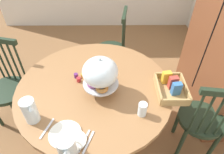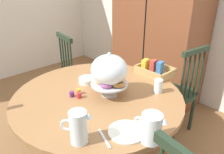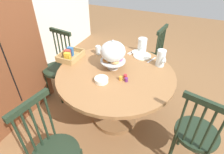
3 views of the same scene
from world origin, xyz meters
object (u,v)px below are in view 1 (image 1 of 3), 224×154
object	(u,v)px
cereal_bowl	(103,67)
china_plate_small	(75,140)
windsor_chair_by_cabinet	(9,89)
dining_table	(95,101)
pastry_stand_with_dome	(100,73)
cereal_basket	(171,87)
china_plate_large	(65,134)
orange_juice_pitcher	(30,111)
milk_pitcher	(67,148)
windsor_chair_far_side	(201,121)
drinking_glass	(142,109)
windsor_chair_near_window	(112,50)

from	to	relation	value
cereal_bowl	china_plate_small	bearing A→B (deg)	-12.22
windsor_chair_by_cabinet	dining_table	bearing A→B (deg)	74.19
pastry_stand_with_dome	cereal_basket	bearing A→B (deg)	90.87
pastry_stand_with_dome	china_plate_large	size ratio (longest dim) A/B	1.56
orange_juice_pitcher	milk_pitcher	xyz separation A→B (m)	(0.27, 0.29, -0.01)
windsor_chair_by_cabinet	cereal_basket	size ratio (longest dim) A/B	3.09
milk_pitcher	cereal_bowl	world-z (taller)	milk_pitcher
windsor_chair_far_side	cereal_basket	size ratio (longest dim) A/B	3.09
orange_juice_pitcher	drinking_glass	distance (m)	0.78
pastry_stand_with_dome	cereal_bowl	bearing A→B (deg)	179.24
windsor_chair_by_cabinet	drinking_glass	distance (m)	1.43
orange_juice_pitcher	cereal_basket	bearing A→B (deg)	104.88
windsor_chair_near_window	china_plate_small	world-z (taller)	windsor_chair_near_window
windsor_chair_by_cabinet	windsor_chair_far_side	distance (m)	1.90
dining_table	china_plate_large	bearing A→B (deg)	-19.87
windsor_chair_far_side	cereal_bowl	world-z (taller)	windsor_chair_far_side
dining_table	cereal_basket	distance (m)	0.67
china_plate_large	cereal_basket	bearing A→B (deg)	116.93
china_plate_large	windsor_chair_near_window	bearing A→B (deg)	166.67
windsor_chair_by_cabinet	china_plate_small	distance (m)	1.17
milk_pitcher	windsor_chair_near_window	bearing A→B (deg)	169.52
china_plate_large	pastry_stand_with_dome	bearing A→B (deg)	150.04
dining_table	china_plate_large	xyz separation A→B (m)	(0.46, -0.17, 0.20)
windsor_chair_far_side	cereal_bowl	xyz separation A→B (m)	(-0.38, -0.87, 0.31)
china_plate_large	drinking_glass	size ratio (longest dim) A/B	2.00
windsor_chair_far_side	cereal_basket	world-z (taller)	windsor_chair_far_side
orange_juice_pitcher	dining_table	bearing A→B (deg)	128.93
orange_juice_pitcher	china_plate_small	bearing A→B (deg)	60.69
windsor_chair_far_side	china_plate_large	world-z (taller)	windsor_chair_far_side
milk_pitcher	drinking_glass	size ratio (longest dim) A/B	1.78
china_plate_small	cereal_basket	bearing A→B (deg)	122.29
windsor_chair_by_cabinet	china_plate_large	bearing A→B (deg)	46.10
pastry_stand_with_dome	orange_juice_pitcher	distance (m)	0.55
cereal_bowl	drinking_glass	world-z (taller)	drinking_glass
dining_table	windsor_chair_far_side	size ratio (longest dim) A/B	1.33
milk_pitcher	windsor_chair_by_cabinet	bearing A→B (deg)	-137.21
orange_juice_pitcher	windsor_chair_near_window	bearing A→B (deg)	155.56
windsor_chair_far_side	drinking_glass	xyz separation A→B (m)	(0.14, -0.57, 0.34)
pastry_stand_with_dome	china_plate_small	distance (m)	0.51
orange_juice_pitcher	windsor_chair_far_side	bearing A→B (deg)	97.44
windsor_chair_by_cabinet	drinking_glass	world-z (taller)	windsor_chair_by_cabinet
pastry_stand_with_dome	drinking_glass	size ratio (longest dim) A/B	3.13
pastry_stand_with_dome	cereal_basket	xyz separation A→B (m)	(-0.01, 0.57, -0.16)
china_plate_large	cereal_bowl	distance (m)	0.72
windsor_chair_near_window	windsor_chair_by_cabinet	distance (m)	1.27
cereal_bowl	cereal_basket	bearing A→B (deg)	63.98
dining_table	pastry_stand_with_dome	bearing A→B (deg)	43.32
dining_table	cereal_bowl	xyz separation A→B (m)	(-0.22, 0.07, 0.22)
china_plate_large	china_plate_small	xyz separation A→B (m)	(0.05, 0.07, 0.01)
windsor_chair_by_cabinet	windsor_chair_near_window	bearing A→B (deg)	122.11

